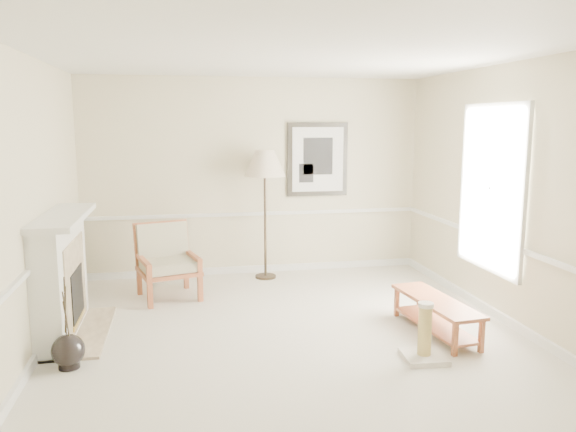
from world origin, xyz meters
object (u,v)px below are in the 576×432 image
Objects in this scene: floor_lamp at (265,167)px; floor_vase at (68,351)px; armchair at (166,257)px; bench at (436,310)px; scratching_post at (424,342)px.

floor_vase is at bearing -129.91° from floor_lamp.
armchair reaches higher than floor_vase.
armchair is 1.89m from floor_lamp.
floor_lamp is at bearing 120.51° from bench.
bench is at bearing -48.71° from armchair.
floor_lamp is 3.22m from bench.
armchair is 1.69× the size of scratching_post.
bench is at bearing 56.64° from scratching_post.
scratching_post is at bearing -71.19° from floor_lamp.
floor_vase is 3.80m from floor_lamp.
floor_vase is 1.56× the size of scratching_post.
armchair reaches higher than scratching_post.
scratching_post is (3.32, -0.44, 0.02)m from floor_vase.
floor_vase is at bearing -127.58° from armchair.
floor_lamp reaches higher than armchair.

